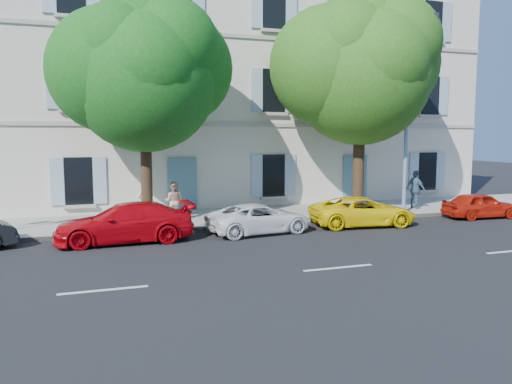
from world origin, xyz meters
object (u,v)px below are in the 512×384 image
object	(u,v)px
car_yellow_supercar	(363,211)
pedestrian_a	(145,202)
car_red_hatchback	(480,205)
tree_right	(361,75)
car_red_coupe	(125,223)
pedestrian_c	(415,189)
car_white_coupe	(260,218)
tree_left	(144,79)
street_lamp	(409,105)
pedestrian_b	(174,201)

from	to	relation	value
car_yellow_supercar	pedestrian_a	world-z (taller)	pedestrian_a
car_red_hatchback	pedestrian_a	xyz separation A→B (m)	(-13.77, 2.56, 0.41)
tree_right	car_red_hatchback	bearing A→B (deg)	-25.91
car_red_coupe	car_yellow_supercar	bearing A→B (deg)	90.38
car_yellow_supercar	pedestrian_c	distance (m)	4.83
car_white_coupe	tree_left	world-z (taller)	tree_left
car_red_coupe	car_red_hatchback	size ratio (longest dim) A/B	1.38
tree_right	street_lamp	world-z (taller)	tree_right
tree_left	pedestrian_c	size ratio (longest dim) A/B	4.79
tree_left	street_lamp	world-z (taller)	tree_left
car_red_coupe	pedestrian_b	distance (m)	3.47
car_white_coupe	tree_left	xyz separation A→B (m)	(-3.71, 2.41, 5.05)
car_white_coupe	pedestrian_c	bearing A→B (deg)	-81.10
car_red_coupe	street_lamp	xyz separation A→B (m)	(11.94, 1.43, 4.16)
tree_left	street_lamp	size ratio (longest dim) A/B	1.03
street_lamp	pedestrian_a	world-z (taller)	street_lamp
tree_right	pedestrian_c	bearing A→B (deg)	2.56
car_red_hatchback	pedestrian_c	xyz separation A→B (m)	(-1.54, 2.39, 0.48)
car_yellow_supercar	car_red_hatchback	world-z (taller)	car_yellow_supercar
car_red_hatchback	street_lamp	xyz separation A→B (m)	(-2.78, 1.34, 4.26)
car_white_coupe	tree_right	world-z (taller)	tree_right
car_red_hatchback	tree_right	world-z (taller)	tree_right
car_white_coupe	pedestrian_b	distance (m)	3.84
pedestrian_c	tree_left	bearing A→B (deg)	75.77
car_red_coupe	pedestrian_c	distance (m)	13.42
car_yellow_supercar	car_red_hatchback	size ratio (longest dim) A/B	1.27
car_red_hatchback	tree_right	bearing A→B (deg)	68.11
street_lamp	car_white_coupe	bearing A→B (deg)	-168.93
car_red_hatchback	pedestrian_c	bearing A→B (deg)	36.82
car_red_hatchback	pedestrian_c	world-z (taller)	pedestrian_c
car_red_coupe	car_white_coupe	distance (m)	4.72
car_red_hatchback	tree_right	xyz separation A→B (m)	(-4.64, 2.25, 5.51)
car_white_coupe	pedestrian_c	xyz separation A→B (m)	(8.46, 2.46, 0.50)
pedestrian_a	car_yellow_supercar	bearing A→B (deg)	136.63
pedestrian_a	pedestrian_c	world-z (taller)	pedestrian_c
tree_right	street_lamp	bearing A→B (deg)	-26.21
tree_left	pedestrian_c	distance (m)	12.99
tree_left	tree_right	xyz separation A→B (m)	(9.07, -0.09, 0.48)
street_lamp	pedestrian_a	distance (m)	11.70
car_red_coupe	tree_left	distance (m)	5.59
tree_left	pedestrian_a	xyz separation A→B (m)	(-0.06, 0.22, -4.62)
street_lamp	pedestrian_c	distance (m)	4.12
pedestrian_b	car_red_coupe	bearing A→B (deg)	73.67
car_white_coupe	pedestrian_b	world-z (taller)	pedestrian_b
street_lamp	pedestrian_b	size ratio (longest dim) A/B	5.28
car_red_coupe	street_lamp	world-z (taller)	street_lamp
car_white_coupe	car_yellow_supercar	distance (m)	4.28
pedestrian_a	tree_right	bearing A→B (deg)	152.32
car_white_coupe	pedestrian_b	xyz separation A→B (m)	(-2.65, 2.76, 0.40)
tree_right	pedestrian_c	size ratio (longest dim) A/B	5.23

